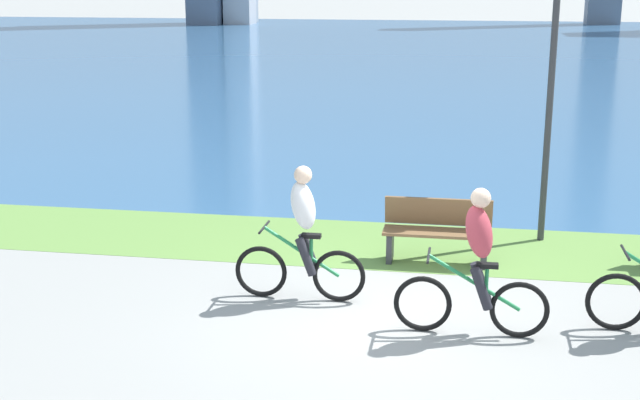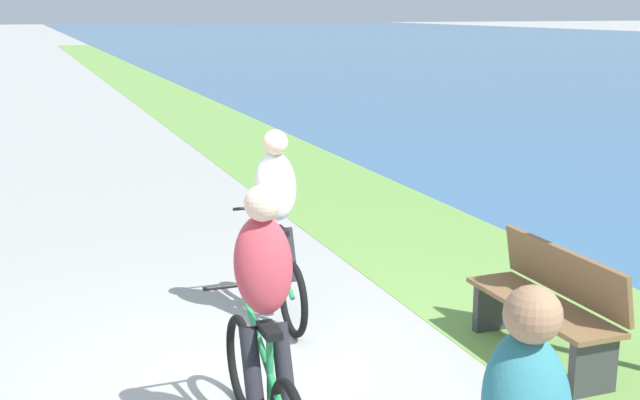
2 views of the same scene
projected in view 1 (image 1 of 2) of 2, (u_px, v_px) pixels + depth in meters
The scene contains 7 objects.
ground_plane at pixel (388, 319), 9.97m from camera, with size 300.00×300.00×0.00m, color #9E9E99.
grass_strip_bayside at pixel (406, 246), 12.68m from camera, with size 120.00×2.35×0.01m, color #6B9947.
bay_water_surface at pixel (454, 51), 45.71m from camera, with size 300.00×66.98×0.00m, color #386693.
cyclist_lead at pixel (302, 234), 10.39m from camera, with size 1.64×0.52×1.70m.
cyclist_trailing at pixel (476, 263), 9.34m from camera, with size 1.72×0.52×1.69m.
bench_far_along_path at pixel (437, 231), 11.86m from camera, with size 1.50×0.47×0.90m.
lamppost_tall at pixel (552, 69), 12.32m from camera, with size 0.28×0.28×3.97m.
Camera 1 is at (0.80, -9.29, 3.89)m, focal length 47.76 mm.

